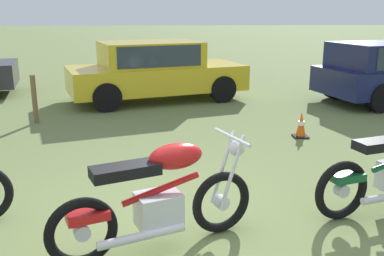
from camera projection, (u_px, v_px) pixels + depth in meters
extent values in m
plane|color=olive|center=(165.00, 227.00, 4.47)|extent=(120.00, 120.00, 0.00)
torus|color=black|center=(221.00, 202.00, 4.30)|extent=(0.62, 0.33, 0.64)
torus|color=black|center=(82.00, 232.00, 3.73)|extent=(0.62, 0.33, 0.64)
cylinder|color=silver|center=(221.00, 202.00, 4.30)|extent=(0.17, 0.15, 0.14)
cylinder|color=silver|center=(82.00, 232.00, 3.73)|extent=(0.17, 0.15, 0.14)
cylinder|color=silver|center=(223.00, 167.00, 4.32)|extent=(0.26, 0.14, 0.74)
cylinder|color=silver|center=(232.00, 173.00, 4.16)|extent=(0.26, 0.14, 0.74)
cube|color=silver|center=(159.00, 210.00, 4.01)|extent=(0.48, 0.43, 0.32)
cylinder|color=red|center=(161.00, 189.00, 3.97)|extent=(0.72, 0.35, 0.22)
ellipsoid|color=red|center=(176.00, 156.00, 3.95)|extent=(0.58, 0.44, 0.24)
cube|color=black|center=(125.00, 171.00, 3.77)|extent=(0.65, 0.45, 0.10)
cube|color=red|center=(88.00, 216.00, 3.71)|extent=(0.40, 0.31, 0.08)
cylinder|color=silver|center=(232.00, 137.00, 4.17)|extent=(0.28, 0.60, 0.03)
sphere|color=silver|center=(237.00, 148.00, 4.23)|extent=(0.21, 0.21, 0.16)
cylinder|color=silver|center=(142.00, 236.00, 3.81)|extent=(0.77, 0.38, 0.08)
torus|color=black|center=(341.00, 190.00, 4.57)|extent=(0.65, 0.28, 0.65)
cylinder|color=silver|center=(341.00, 190.00, 4.57)|extent=(0.16, 0.14, 0.14)
cube|color=black|center=(382.00, 144.00, 4.61)|extent=(0.64, 0.41, 0.10)
cube|color=#14592D|center=(347.00, 177.00, 4.56)|extent=(0.40, 0.28, 0.08)
cube|color=gold|center=(157.00, 78.00, 10.65)|extent=(4.54, 3.02, 0.60)
cube|color=gold|center=(150.00, 54.00, 10.44)|extent=(2.70, 2.25, 0.60)
cube|color=#2D3842|center=(150.00, 53.00, 10.43)|extent=(2.38, 2.18, 0.48)
cylinder|color=black|center=(197.00, 79.00, 11.95)|extent=(0.68, 0.41, 0.64)
cylinder|color=black|center=(223.00, 89.00, 10.45)|extent=(0.68, 0.41, 0.64)
cylinder|color=black|center=(94.00, 85.00, 10.96)|extent=(0.68, 0.41, 0.64)
cylinder|color=black|center=(107.00, 97.00, 9.47)|extent=(0.68, 0.41, 0.64)
cylinder|color=black|center=(335.00, 86.00, 10.90)|extent=(0.68, 0.38, 0.64)
cylinder|color=black|center=(381.00, 98.00, 9.39)|extent=(0.68, 0.38, 0.64)
cylinder|color=brown|center=(35.00, 99.00, 8.47)|extent=(0.10, 0.10, 0.95)
cone|color=#EA590F|center=(301.00, 124.00, 7.57)|extent=(0.18, 0.18, 0.46)
cube|color=black|center=(300.00, 136.00, 7.63)|extent=(0.25, 0.25, 0.03)
cylinder|color=white|center=(301.00, 123.00, 7.56)|extent=(0.12, 0.12, 0.07)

